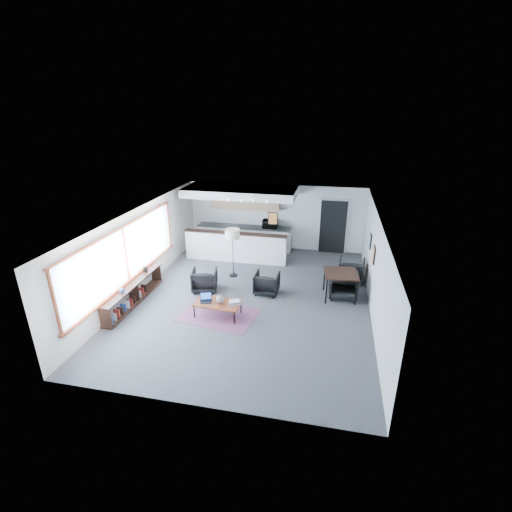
% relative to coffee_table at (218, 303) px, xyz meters
% --- Properties ---
extents(room, '(7.02, 9.02, 2.62)m').
position_rel_coffee_table_xyz_m(room, '(0.67, 1.18, 0.92)').
color(room, '#49494B').
rests_on(room, ground).
extents(window, '(0.10, 5.95, 1.66)m').
position_rel_coffee_table_xyz_m(window, '(-2.79, 0.28, 1.08)').
color(window, '#8CBFFF').
rests_on(window, room).
extents(console, '(0.35, 3.00, 0.80)m').
position_rel_coffee_table_xyz_m(console, '(-2.63, 0.13, -0.05)').
color(console, black).
rests_on(console, floor).
extents(kitchenette, '(4.20, 1.96, 2.60)m').
position_rel_coffee_table_xyz_m(kitchenette, '(-0.53, 4.89, 1.00)').
color(kitchenette, white).
rests_on(kitchenette, floor).
extents(doorway, '(1.10, 0.12, 2.15)m').
position_rel_coffee_table_xyz_m(doorway, '(2.97, 5.60, 0.69)').
color(doorway, black).
rests_on(doorway, room).
extents(track_light, '(1.60, 0.07, 0.15)m').
position_rel_coffee_table_xyz_m(track_light, '(0.08, 3.38, 2.15)').
color(track_light, silver).
rests_on(track_light, room).
extents(wall_art_lower, '(0.03, 0.38, 0.48)m').
position_rel_coffee_table_xyz_m(wall_art_lower, '(4.14, 1.58, 1.17)').
color(wall_art_lower, black).
rests_on(wall_art_lower, room).
extents(wall_art_upper, '(0.03, 0.34, 0.44)m').
position_rel_coffee_table_xyz_m(wall_art_upper, '(4.14, 2.88, 1.12)').
color(wall_art_upper, black).
rests_on(wall_art_upper, room).
extents(kilim_rug, '(2.20, 1.65, 0.01)m').
position_rel_coffee_table_xyz_m(kilim_rug, '(0.00, -0.00, -0.37)').
color(kilim_rug, '#6A3753').
rests_on(kilim_rug, floor).
extents(coffee_table, '(1.30, 0.76, 0.41)m').
position_rel_coffee_table_xyz_m(coffee_table, '(0.00, 0.00, 0.00)').
color(coffee_table, maroon).
rests_on(coffee_table, floor).
extents(laptop, '(0.38, 0.35, 0.23)m').
position_rel_coffee_table_xyz_m(laptop, '(-0.34, 0.02, 0.10)').
color(laptop, black).
rests_on(laptop, coffee_table).
extents(ceramic_pot, '(0.22, 0.22, 0.22)m').
position_rel_coffee_table_xyz_m(ceramic_pot, '(0.07, -0.01, 0.14)').
color(ceramic_pot, gray).
rests_on(ceramic_pot, coffee_table).
extents(book_stack, '(0.38, 0.35, 0.10)m').
position_rel_coffee_table_xyz_m(book_stack, '(0.48, 0.04, 0.08)').
color(book_stack, silver).
rests_on(book_stack, coffee_table).
extents(coaster, '(0.11, 0.11, 0.01)m').
position_rel_coffee_table_xyz_m(coaster, '(0.06, -0.27, 0.03)').
color(coaster, '#E5590C').
rests_on(coaster, coffee_table).
extents(armchair_left, '(0.87, 0.84, 0.77)m').
position_rel_coffee_table_xyz_m(armchair_left, '(-0.87, 1.40, 0.01)').
color(armchair_left, black).
rests_on(armchair_left, floor).
extents(armchair_right, '(0.74, 0.70, 0.74)m').
position_rel_coffee_table_xyz_m(armchair_right, '(1.08, 1.61, -0.01)').
color(armchair_right, black).
rests_on(armchair_right, floor).
extents(floor_lamp, '(0.48, 0.48, 1.68)m').
position_rel_coffee_table_xyz_m(floor_lamp, '(-0.27, 2.62, 1.08)').
color(floor_lamp, black).
rests_on(floor_lamp, floor).
extents(dining_table, '(1.07, 1.07, 0.82)m').
position_rel_coffee_table_xyz_m(dining_table, '(3.29, 1.79, 0.36)').
color(dining_table, black).
rests_on(dining_table, floor).
extents(dining_chair_near, '(0.74, 0.70, 0.73)m').
position_rel_coffee_table_xyz_m(dining_chair_near, '(3.40, 1.82, -0.01)').
color(dining_chair_near, black).
rests_on(dining_chair_near, floor).
extents(dining_chair_far, '(0.73, 0.69, 0.72)m').
position_rel_coffee_table_xyz_m(dining_chair_far, '(3.67, 3.03, -0.02)').
color(dining_chair_far, black).
rests_on(dining_chair_far, floor).
extents(microwave, '(0.58, 0.33, 0.39)m').
position_rel_coffee_table_xyz_m(microwave, '(0.52, 5.33, 0.75)').
color(microwave, black).
rests_on(microwave, kitchenette).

